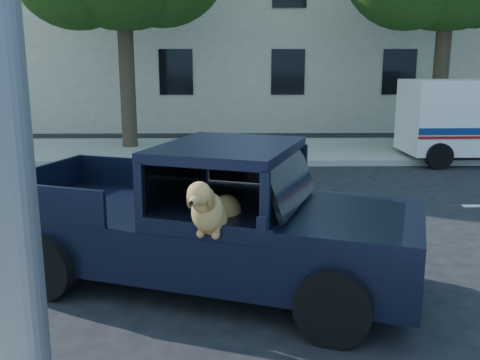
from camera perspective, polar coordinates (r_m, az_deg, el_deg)
The scene contains 6 objects.
ground at distance 6.59m, azimuth 8.27°, elevation -10.84°, with size 120.00×120.00×0.00m, color black.
far_sidewalk at distance 15.40m, azimuth 2.92°, elevation 3.16°, with size 60.00×4.00×0.15m, color gray.
lane_stripes at distance 10.17m, azimuth 16.44°, elevation -2.71°, with size 21.60×0.14×0.01m, color silver, non-canonical shape.
building_main at distance 22.89m, azimuth 9.66°, elevation 17.22°, with size 26.00×6.00×9.00m, color beige.
pickup_truck at distance 6.32m, azimuth -3.97°, elevation -6.16°, with size 5.08×3.28×1.70m.
mail_truck at distance 15.18m, azimuth 23.86°, elevation 5.22°, with size 3.93×2.07×2.13m.
Camera 1 is at (-1.02, -5.96, 2.61)m, focal length 40.00 mm.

